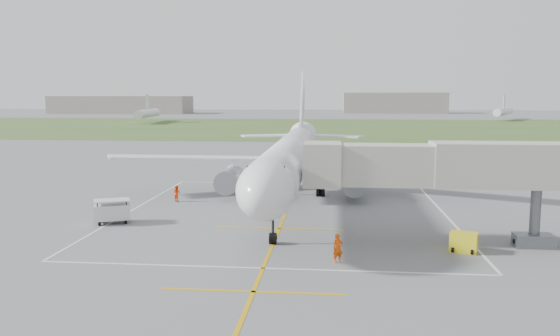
# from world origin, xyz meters

# --- Properties ---
(ground) EXTENTS (700.00, 700.00, 0.00)m
(ground) POSITION_xyz_m (0.00, 0.00, 0.00)
(ground) COLOR #5B5B5D
(ground) RESTS_ON ground
(grass_strip) EXTENTS (700.00, 120.00, 0.02)m
(grass_strip) POSITION_xyz_m (0.00, 130.00, 0.01)
(grass_strip) COLOR #3A5927
(grass_strip) RESTS_ON ground
(apron_markings) EXTENTS (28.20, 60.00, 0.01)m
(apron_markings) POSITION_xyz_m (0.00, -5.82, 0.01)
(apron_markings) COLOR #C3940B
(apron_markings) RESTS_ON ground
(airliner) EXTENTS (38.93, 46.75, 13.52)m
(airliner) POSITION_xyz_m (-0.00, 0.75, 4.39)
(airliner) COLOR silver
(airliner) RESTS_ON ground
(jet_bridge) EXTENTS (23.40, 5.00, 7.20)m
(jet_bridge) POSITION_xyz_m (15.72, -13.50, 4.74)
(jet_bridge) COLOR #99958A
(jet_bridge) RESTS_ON ground
(gpu_unit) EXTENTS (2.03, 1.70, 1.31)m
(gpu_unit) POSITION_xyz_m (12.91, -15.20, 0.65)
(gpu_unit) COLOR yellow
(gpu_unit) RESTS_ON ground
(baggage_cart) EXTENTS (3.23, 2.64, 1.95)m
(baggage_cart) POSITION_xyz_m (-13.78, -9.50, 1.00)
(baggage_cart) COLOR silver
(baggage_cart) RESTS_ON ground
(ramp_worker_nose) EXTENTS (0.78, 0.67, 1.83)m
(ramp_worker_nose) POSITION_xyz_m (4.52, -18.42, 0.91)
(ramp_worker_nose) COLOR #E04807
(ramp_worker_nose) RESTS_ON ground
(ramp_worker_wing) EXTENTS (0.99, 0.96, 1.61)m
(ramp_worker_wing) POSITION_xyz_m (-11.15, 0.07, 0.80)
(ramp_worker_wing) COLOR #FF4008
(ramp_worker_wing) RESTS_ON ground
(distant_hangars) EXTENTS (345.00, 49.00, 12.00)m
(distant_hangars) POSITION_xyz_m (-16.15, 265.19, 5.17)
(distant_hangars) COLOR gray
(distant_hangars) RESTS_ON ground
(distant_aircraft) EXTENTS (155.17, 66.84, 8.85)m
(distant_aircraft) POSITION_xyz_m (4.52, 171.53, 3.59)
(distant_aircraft) COLOR silver
(distant_aircraft) RESTS_ON ground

